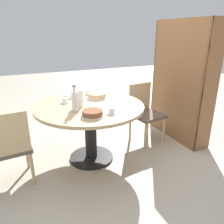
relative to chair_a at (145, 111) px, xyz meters
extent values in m
plane|color=#B2A893|center=(0.19, -0.93, -0.46)|extent=(14.00, 14.00, 0.00)
cylinder|color=black|center=(0.19, -0.93, -0.45)|extent=(0.57, 0.57, 0.03)
cylinder|color=black|center=(0.19, -0.93, -0.09)|extent=(0.15, 0.15, 0.68)
cylinder|color=tan|center=(0.19, -0.93, 0.27)|extent=(1.33, 1.33, 0.04)
cylinder|color=tan|center=(0.27, -0.14, -0.27)|extent=(0.03, 0.03, 0.40)
cylinder|color=tan|center=(0.22, 0.21, -0.27)|extent=(0.03, 0.03, 0.40)
cylinder|color=tan|center=(-0.09, -0.19, -0.27)|extent=(0.03, 0.03, 0.40)
cylinder|color=tan|center=(-0.14, 0.16, -0.27)|extent=(0.03, 0.03, 0.40)
cube|color=brown|center=(0.06, 0.01, -0.05)|extent=(0.47, 0.47, 0.04)
cube|color=tan|center=(-0.13, -0.02, 0.19)|extent=(0.08, 0.40, 0.43)
cylinder|color=tan|center=(0.08, -1.72, -0.27)|extent=(0.03, 0.03, 0.40)
cylinder|color=tan|center=(0.44, -1.69, -0.27)|extent=(0.03, 0.03, 0.40)
cube|color=brown|center=(0.27, -1.88, -0.05)|extent=(0.45, 0.45, 0.04)
cube|color=tan|center=(0.47, -1.86, 0.19)|extent=(0.06, 0.40, 0.43)
cube|color=brown|center=(0.62, 0.57, 0.42)|extent=(0.04, 0.28, 1.76)
cube|color=brown|center=(-0.44, 0.57, 0.42)|extent=(0.04, 0.28, 1.76)
cube|color=brown|center=(0.09, 0.44, 0.42)|extent=(1.09, 0.02, 1.76)
cube|color=brown|center=(0.09, 0.57, -0.45)|extent=(1.02, 0.27, 0.04)
cube|color=brown|center=(0.09, 0.57, 0.12)|extent=(1.02, 0.27, 0.04)
cube|color=brown|center=(0.09, 0.57, 0.71)|extent=(1.02, 0.27, 0.04)
cube|color=brown|center=(0.09, 0.57, 1.28)|extent=(1.02, 0.27, 0.04)
cube|color=orange|center=(0.38, 0.56, -0.19)|extent=(0.43, 0.21, 0.48)
cube|color=beige|center=(-0.20, 0.56, -0.21)|extent=(0.43, 0.21, 0.43)
cube|color=black|center=(0.36, 0.56, 0.36)|extent=(0.48, 0.21, 0.44)
cube|color=teal|center=(-0.18, 0.56, 0.40)|extent=(0.48, 0.21, 0.51)
cube|color=gold|center=(0.39, 0.56, 0.92)|extent=(0.41, 0.21, 0.39)
cube|color=#234793|center=(-0.21, 0.56, 0.94)|extent=(0.41, 0.21, 0.43)
cylinder|color=white|center=(0.20, -1.07, 0.39)|extent=(0.11, 0.11, 0.21)
cone|color=white|center=(0.20, -1.07, 0.51)|extent=(0.10, 0.10, 0.02)
sphere|color=white|center=(0.20, -1.07, 0.52)|extent=(0.02, 0.02, 0.02)
cylinder|color=silver|center=(0.35, -1.15, 0.40)|extent=(0.07, 0.07, 0.22)
cylinder|color=silver|center=(0.35, -1.15, 0.54)|extent=(0.03, 0.03, 0.06)
cylinder|color=#2D5184|center=(0.35, -1.15, 0.58)|extent=(0.04, 0.04, 0.01)
cylinder|color=white|center=(-0.05, -0.74, 0.29)|extent=(0.27, 0.27, 0.01)
cylinder|color=#DBB784|center=(-0.05, -0.74, 0.32)|extent=(0.24, 0.24, 0.05)
cylinder|color=white|center=(0.57, -1.03, 0.29)|extent=(0.25, 0.25, 0.01)
cylinder|color=brown|center=(0.57, -1.03, 0.32)|extent=(0.22, 0.22, 0.05)
cylinder|color=silver|center=(-0.29, -0.78, 0.29)|extent=(0.13, 0.13, 0.01)
cylinder|color=white|center=(-0.29, -0.78, 0.32)|extent=(0.07, 0.07, 0.06)
cylinder|color=silver|center=(-0.02, -1.18, 0.29)|extent=(0.13, 0.13, 0.01)
cylinder|color=white|center=(-0.02, -1.18, 0.32)|extent=(0.07, 0.07, 0.06)
cylinder|color=silver|center=(0.58, -0.81, 0.29)|extent=(0.13, 0.13, 0.01)
cylinder|color=white|center=(0.58, -0.81, 0.32)|extent=(0.07, 0.07, 0.06)
cylinder|color=white|center=(-0.21, -1.07, 0.29)|extent=(0.19, 0.19, 0.01)
cylinder|color=white|center=(-0.21, -1.07, 0.30)|extent=(0.19, 0.19, 0.01)
cylinder|color=white|center=(-0.21, -1.07, 0.31)|extent=(0.19, 0.19, 0.01)
cylinder|color=white|center=(-0.21, -1.07, 0.32)|extent=(0.19, 0.19, 0.01)
cylinder|color=white|center=(-0.21, -1.07, 0.33)|extent=(0.19, 0.19, 0.01)
camera|label=1|loc=(2.61, -1.73, 1.12)|focal=35.00mm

